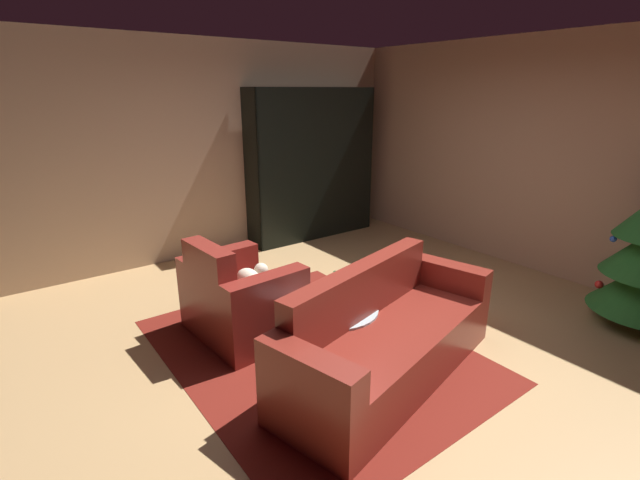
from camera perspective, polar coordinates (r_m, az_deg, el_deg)
The scene contains 10 objects.
ground_plane at distance 4.20m, azimuth 4.63°, elevation -11.97°, with size 6.94×6.94×0.00m, color tan.
wall_back at distance 5.96m, azimuth 26.34°, elevation 9.29°, with size 5.91×0.06×2.73m, color tan.
wall_left at distance 6.16m, azimuth -13.54°, elevation 10.90°, with size 0.06×5.75×2.73m, color tan.
area_rug at distance 3.99m, azimuth -0.90°, elevation -13.60°, with size 2.82×2.17×0.01m, color maroon.
bookshelf_unit at distance 6.74m, azimuth -0.05°, elevation 9.34°, with size 0.40×2.00×2.15m.
armchair_red at distance 4.14m, azimuth -10.07°, elevation -7.55°, with size 1.03×0.84×0.91m.
couch_red at distance 3.59m, azimuth 8.29°, elevation -12.33°, with size 1.21×2.19×0.84m.
coffee_table at distance 3.72m, azimuth 1.78°, elevation -9.06°, with size 0.72×0.72×0.44m.
book_stack_on_table at distance 3.67m, azimuth 2.31°, elevation -8.09°, with size 0.21×0.16×0.07m.
bottle_on_table at distance 3.84m, azimuth 1.89°, elevation -5.93°, with size 0.08×0.08×0.24m.
Camera 1 is at (2.69, -2.42, 2.12)m, focal length 25.45 mm.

